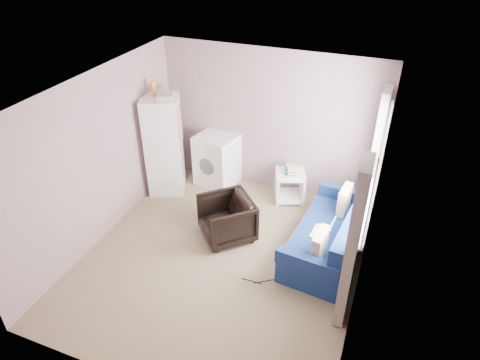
# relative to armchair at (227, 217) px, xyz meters

# --- Properties ---
(room) EXTENTS (3.84, 4.24, 2.54)m
(room) POSITION_rel_armchair_xyz_m (0.14, -0.47, 0.88)
(room) COLOR #917E5E
(room) RESTS_ON ground
(armchair) EXTENTS (0.99, 1.00, 0.75)m
(armchair) POSITION_rel_armchair_xyz_m (0.00, 0.00, 0.00)
(armchair) COLOR black
(armchair) RESTS_ON ground
(fridge) EXTENTS (0.79, 0.79, 1.98)m
(fridge) POSITION_rel_armchair_xyz_m (-1.52, 0.87, 0.51)
(fridge) COLOR white
(fridge) RESTS_ON ground
(washing_machine) EXTENTS (0.78, 0.78, 0.94)m
(washing_machine) POSITION_rel_armchair_xyz_m (-0.77, 1.40, 0.12)
(washing_machine) COLOR white
(washing_machine) RESTS_ON ground
(side_table) EXTENTS (0.62, 0.62, 0.66)m
(side_table) POSITION_rel_armchair_xyz_m (0.61, 1.33, -0.07)
(side_table) COLOR white
(side_table) RESTS_ON ground
(sofa) EXTENTS (1.04, 1.96, 0.84)m
(sofa) POSITION_rel_armchair_xyz_m (1.55, 0.20, -0.07)
(sofa) COLOR navy
(sofa) RESTS_ON ground
(window_dressing) EXTENTS (0.17, 2.62, 2.18)m
(window_dressing) POSITION_rel_armchair_xyz_m (1.90, 0.22, 0.73)
(window_dressing) COLOR white
(window_dressing) RESTS_ON ground
(floor_cables) EXTENTS (0.43, 0.18, 0.01)m
(floor_cables) POSITION_rel_armchair_xyz_m (0.76, -0.72, -0.37)
(floor_cables) COLOR black
(floor_cables) RESTS_ON ground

